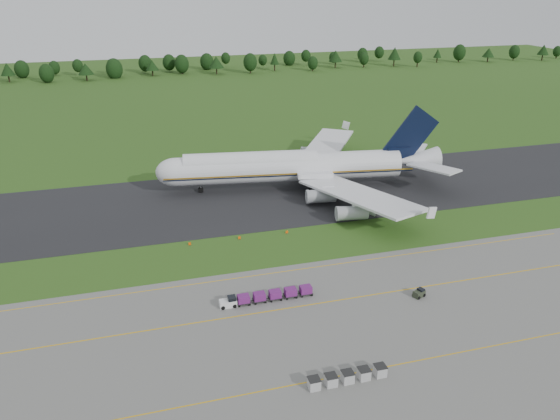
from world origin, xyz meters
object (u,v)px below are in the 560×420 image
object	(u,v)px
baggage_train	(265,296)
edge_markers	(239,238)
utility_cart	(419,294)
aircraft	(294,166)
uld_row	(348,377)

from	to	relation	value
baggage_train	edge_markers	size ratio (longest dim) A/B	0.76
utility_cart	edge_markers	size ratio (longest dim) A/B	0.11
aircraft	baggage_train	world-z (taller)	aircraft
aircraft	uld_row	xyz separation A→B (m)	(-15.07, -73.15, -5.12)
utility_cart	uld_row	world-z (taller)	uld_row
aircraft	uld_row	bearing A→B (deg)	-101.65
aircraft	baggage_train	bearing A→B (deg)	-112.33
aircraft	baggage_train	xyz separation A→B (m)	(-20.77, -50.55, -5.03)
aircraft	edge_markers	size ratio (longest dim) A/B	3.51
baggage_train	uld_row	distance (m)	23.30
uld_row	utility_cart	bearing A→B (deg)	39.74
baggage_train	uld_row	bearing A→B (deg)	-75.86
uld_row	baggage_train	bearing A→B (deg)	104.14
utility_cart	uld_row	size ratio (longest dim) A/B	0.21
edge_markers	uld_row	bearing A→B (deg)	-83.96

